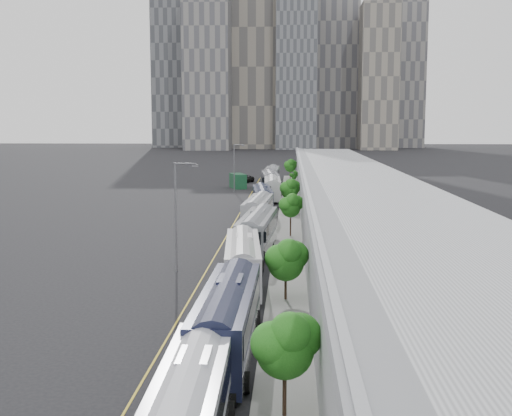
# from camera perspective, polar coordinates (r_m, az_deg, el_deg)

# --- Properties ---
(sidewalk) EXTENTS (10.00, 170.00, 0.12)m
(sidewalk) POSITION_cam_1_polar(r_m,az_deg,el_deg) (71.29, 5.73, -2.64)
(sidewalk) COLOR gray
(sidewalk) RESTS_ON ground
(lane_line) EXTENTS (0.12, 160.00, 0.02)m
(lane_line) POSITION_cam_1_polar(r_m,az_deg,el_deg) (71.59, -2.70, -2.61)
(lane_line) COLOR gold
(lane_line) RESTS_ON ground
(depot) EXTENTS (12.45, 160.40, 7.20)m
(depot) POSITION_cam_1_polar(r_m,az_deg,el_deg) (71.07, 8.99, 0.09)
(depot) COLOR gray
(depot) RESTS_ON ground
(skyline) EXTENTS (145.00, 64.00, 120.00)m
(skyline) POSITION_cam_1_polar(r_m,az_deg,el_deg) (341.55, 1.72, 13.91)
(skyline) COLOR slate
(skyline) RESTS_ON ground
(bus_1) EXTENTS (3.01, 13.58, 3.96)m
(bus_1) POSITION_cam_1_polar(r_m,az_deg,el_deg) (35.38, -2.53, -10.41)
(bus_1) COLOR black
(bus_1) RESTS_ON ground
(bus_2) EXTENTS (3.61, 13.08, 3.78)m
(bus_2) POSITION_cam_1_polar(r_m,az_deg,el_deg) (50.01, -1.19, -5.17)
(bus_2) COLOR silver
(bus_2) RESTS_ON ground
(bus_3) EXTENTS (3.64, 13.70, 3.96)m
(bus_3) POSITION_cam_1_polar(r_m,az_deg,el_deg) (63.28, 0.12, -2.41)
(bus_3) COLOR slate
(bus_3) RESTS_ON ground
(bus_4) EXTENTS (3.41, 13.05, 3.78)m
(bus_4) POSITION_cam_1_polar(r_m,az_deg,el_deg) (78.48, 0.19, -0.54)
(bus_4) COLOR #95989E
(bus_4) RESTS_ON ground
(bus_5) EXTENTS (3.59, 12.49, 3.60)m
(bus_5) POSITION_cam_1_polar(r_m,az_deg,el_deg) (92.77, 0.58, 0.65)
(bus_5) COLOR #161C33
(bus_5) RESTS_ON ground
(bus_6) EXTENTS (3.10, 13.06, 3.79)m
(bus_6) POSITION_cam_1_polar(r_m,az_deg,el_deg) (106.81, 1.47, 1.59)
(bus_6) COLOR #B8B8BA
(bus_6) RESTS_ON ground
(bus_7) EXTENTS (3.76, 13.52, 3.90)m
(bus_7) POSITION_cam_1_polar(r_m,az_deg,el_deg) (119.86, 1.24, 2.26)
(bus_7) COLOR slate
(bus_7) RESTS_ON ground
(bus_8) EXTENTS (2.94, 13.24, 3.86)m
(bus_8) POSITION_cam_1_polar(r_m,az_deg,el_deg) (133.16, 1.42, 2.77)
(bus_8) COLOR #ADB0B8
(bus_8) RESTS_ON ground
(tree_0) EXTENTS (2.52, 2.52, 4.69)m
(tree_0) POSITION_cam_1_polar(r_m,az_deg,el_deg) (27.69, 2.58, -11.75)
(tree_0) COLOR black
(tree_0) RESTS_ON ground
(tree_1) EXTENTS (2.61, 2.61, 4.48)m
(tree_1) POSITION_cam_1_polar(r_m,az_deg,el_deg) (45.53, 2.66, -4.41)
(tree_1) COLOR black
(tree_1) RESTS_ON ground
(tree_2) EXTENTS (2.21, 2.21, 4.74)m
(tree_2) POSITION_cam_1_polar(r_m,az_deg,el_deg) (71.38, 3.10, 0.28)
(tree_2) COLOR black
(tree_2) RESTS_ON ground
(tree_3) EXTENTS (2.56, 2.56, 4.59)m
(tree_3) POSITION_cam_1_polar(r_m,az_deg,el_deg) (93.57, 3.00, 1.79)
(tree_3) COLOR black
(tree_3) RESTS_ON ground
(tree_4) EXTENTS (1.04, 1.04, 3.27)m
(tree_4) POSITION_cam_1_polar(r_m,az_deg,el_deg) (122.06, 3.40, 2.81)
(tree_4) COLOR black
(tree_4) RESTS_ON ground
(tree_5) EXTENTS (2.54, 2.54, 4.52)m
(tree_5) POSITION_cam_1_polar(r_m,az_deg,el_deg) (147.13, 3.07, 3.84)
(tree_5) COLOR black
(tree_5) RESTS_ON ground
(street_lamp_near) EXTENTS (2.04, 0.22, 9.34)m
(street_lamp_near) POSITION_cam_1_polar(r_m,az_deg,el_deg) (54.40, -6.97, -0.16)
(street_lamp_near) COLOR #59595E
(street_lamp_near) RESTS_ON ground
(street_lamp_far) EXTENTS (2.04, 0.22, 8.85)m
(street_lamp_far) POSITION_cam_1_polar(r_m,az_deg,el_deg) (118.62, -1.87, 3.88)
(street_lamp_far) COLOR #59595E
(street_lamp_far) RESTS_ON ground
(shipping_container) EXTENTS (3.88, 5.90, 2.85)m
(shipping_container) POSITION_cam_1_polar(r_m,az_deg,el_deg) (126.26, -1.62, 2.42)
(shipping_container) COLOR #133E24
(shipping_container) RESTS_ON ground
(suv) EXTENTS (4.40, 6.26, 1.59)m
(suv) POSITION_cam_1_polar(r_m,az_deg,el_deg) (138.37, -1.05, 2.60)
(suv) COLOR black
(suv) RESTS_ON ground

